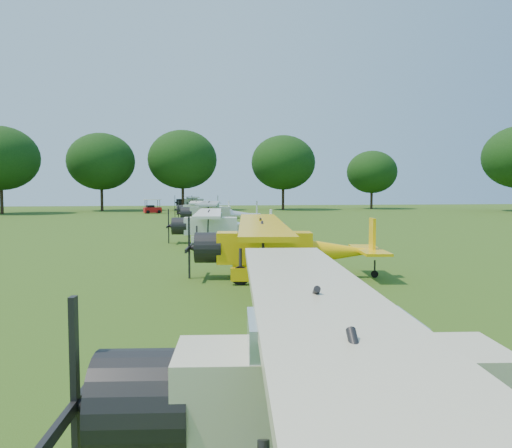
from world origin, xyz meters
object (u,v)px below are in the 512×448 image
Objects in this scene: aircraft_7 at (196,201)px; golf_cart at (152,209)px; aircraft_6 at (209,206)px; aircraft_4 at (217,211)px; aircraft_5 at (201,208)px; aircraft_2 at (279,242)px; aircraft_1 at (391,382)px; aircraft_3 at (219,223)px.

aircraft_7 is 13.88m from golf_cart.
aircraft_6 is 3.53× the size of golf_cart.
golf_cart reaches higher than aircraft_6.
aircraft_4 is at bearing -91.24° from aircraft_7.
aircraft_5 is (-0.89, 12.91, -0.17)m from aircraft_4.
aircraft_4 is 38.41m from aircraft_7.
aircraft_6 is 13.56m from aircraft_7.
aircraft_5 is (-1.40, 39.69, -0.15)m from aircraft_2.
aircraft_1 is 1.27× the size of aircraft_6.
aircraft_6 is 0.76× the size of aircraft_7.
aircraft_6 is at bearing -86.49° from aircraft_7.
aircraft_6 is (1.53, 65.35, -0.28)m from aircraft_1.
aircraft_2 is 26.78m from aircraft_4.
aircraft_3 is (0.10, 26.47, -0.07)m from aircraft_1.
aircraft_3 is 1.03× the size of aircraft_5.
aircraft_3 reaches higher than golf_cart.
aircraft_4 reaches higher than aircraft_5.
aircraft_5 is 14.72m from golf_cart.
aircraft_7 reaches higher than aircraft_2.
aircraft_6 is at bearing 92.49° from aircraft_3.
aircraft_5 is 1.15× the size of aircraft_6.
aircraft_1 is at bearing -92.55° from aircraft_7.
aircraft_3 is 4.22× the size of golf_cart.
aircraft_7 is at bearing 91.76° from aircraft_5.
aircraft_6 is (0.59, 24.93, -0.34)m from aircraft_4.
aircraft_5 is 4.08× the size of golf_cart.
aircraft_3 is 26.86m from aircraft_5.
aircraft_7 is (0.03, 52.35, 0.13)m from aircraft_3.
golf_cart is at bearing 111.36° from aircraft_4.
aircraft_3 reaches higher than aircraft_5.
aircraft_1 is at bearing -88.11° from aircraft_5.
aircraft_3 is 13.97m from aircraft_4.
aircraft_1 is 13.73m from aircraft_2.
aircraft_4 is 1.00× the size of aircraft_7.
aircraft_2 is at bearing -79.39° from aircraft_3.
aircraft_2 reaches higher than golf_cart.
golf_cart is (-6.36, 66.58, -0.68)m from aircraft_1.
golf_cart is (-7.30, 26.15, -0.74)m from aircraft_4.
aircraft_2 reaches higher than aircraft_3.
aircraft_1 is at bearing -83.96° from aircraft_6.
aircraft_2 is 0.99× the size of aircraft_7.
aircraft_7 reaches higher than aircraft_6.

